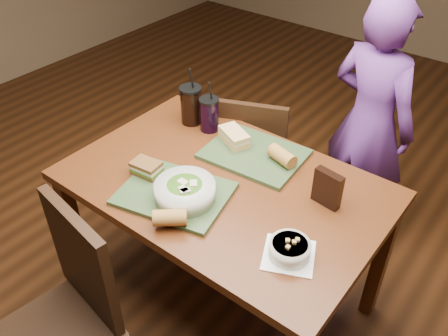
{
  "coord_description": "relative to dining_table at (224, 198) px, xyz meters",
  "views": [
    {
      "loc": [
        0.93,
        -1.19,
        1.98
      ],
      "look_at": [
        0.0,
        0.0,
        0.82
      ],
      "focal_mm": 38.0,
      "sensor_mm": 36.0,
      "label": 1
    }
  ],
  "objects": [
    {
      "name": "sandwich_far",
      "position": [
        -0.12,
        0.23,
        0.14
      ],
      "size": [
        0.17,
        0.14,
        0.06
      ],
      "color": "tan",
      "rests_on": "tray_far"
    },
    {
      "name": "dining_table",
      "position": [
        0.0,
        0.0,
        0.0
      ],
      "size": [
        1.3,
        0.85,
        0.75
      ],
      "color": "#512610",
      "rests_on": "ground"
    },
    {
      "name": "diner",
      "position": [
        0.24,
        0.91,
        0.02
      ],
      "size": [
        0.55,
        0.43,
        1.35
      ],
      "primitive_type": "imported",
      "rotation": [
        0.0,
        0.0,
        2.92
      ],
      "color": "#663085",
      "rests_on": "ground"
    },
    {
      "name": "sandwich_near",
      "position": [
        -0.27,
        -0.17,
        0.14
      ],
      "size": [
        0.13,
        0.09,
        0.06
      ],
      "color": "#593819",
      "rests_on": "tray_near"
    },
    {
      "name": "chip_bag",
      "position": [
        0.39,
        0.14,
        0.17
      ],
      "size": [
        0.12,
        0.05,
        0.15
      ],
      "primitive_type": "cube",
      "rotation": [
        0.0,
        0.0,
        -0.13
      ],
      "color": "black",
      "rests_on": "dining_table"
    },
    {
      "name": "salad_bowl",
      "position": [
        -0.04,
        -0.19,
        0.15
      ],
      "size": [
        0.24,
        0.24,
        0.08
      ],
      "color": "silver",
      "rests_on": "tray_near"
    },
    {
      "name": "cup_berry",
      "position": [
        -0.3,
        0.27,
        0.17
      ],
      "size": [
        0.09,
        0.09,
        0.25
      ],
      "color": "black",
      "rests_on": "dining_table"
    },
    {
      "name": "cup_cola",
      "position": [
        -0.41,
        0.27,
        0.19
      ],
      "size": [
        0.11,
        0.11,
        0.29
      ],
      "color": "black",
      "rests_on": "dining_table"
    },
    {
      "name": "tray_far",
      "position": [
        -0.01,
        0.23,
        0.1
      ],
      "size": [
        0.45,
        0.35,
        0.02
      ],
      "primitive_type": "cube",
      "rotation": [
        0.0,
        0.0,
        0.08
      ],
      "color": "#314726",
      "rests_on": "dining_table"
    },
    {
      "name": "soup_bowl",
      "position": [
        0.42,
        -0.18,
        0.12
      ],
      "size": [
        0.23,
        0.23,
        0.07
      ],
      "color": "white",
      "rests_on": "dining_table"
    },
    {
      "name": "ground",
      "position": [
        0.0,
        0.0,
        -0.66
      ],
      "size": [
        6.0,
        6.0,
        0.0
      ],
      "primitive_type": "plane",
      "color": "#381C0B",
      "rests_on": "ground"
    },
    {
      "name": "chair_far",
      "position": [
        -0.19,
        0.55,
        -0.19
      ],
      "size": [
        0.48,
        0.49,
        0.84
      ],
      "color": "black",
      "rests_on": "ground"
    },
    {
      "name": "chair_near",
      "position": [
        -0.17,
        -0.7,
        -0.15
      ],
      "size": [
        0.45,
        0.45,
        0.91
      ],
      "color": "black",
      "rests_on": "ground"
    },
    {
      "name": "tray_near",
      "position": [
        -0.1,
        -0.19,
        0.1
      ],
      "size": [
        0.48,
        0.41,
        0.02
      ],
      "primitive_type": "cube",
      "rotation": [
        0.0,
        0.0,
        0.23
      ],
      "color": "#314726",
      "rests_on": "dining_table"
    },
    {
      "name": "baguette_near",
      "position": [
        0.01,
        -0.33,
        0.14
      ],
      "size": [
        0.13,
        0.13,
        0.06
      ],
      "primitive_type": "cylinder",
      "rotation": [
        0.0,
        1.57,
        0.71
      ],
      "color": "#AD7533",
      "rests_on": "tray_near"
    },
    {
      "name": "baguette_far",
      "position": [
        0.13,
        0.24,
        0.14
      ],
      "size": [
        0.14,
        0.09,
        0.06
      ],
      "primitive_type": "cylinder",
      "rotation": [
        0.0,
        1.57,
        -0.27
      ],
      "color": "#AD7533",
      "rests_on": "tray_far"
    }
  ]
}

